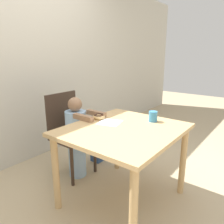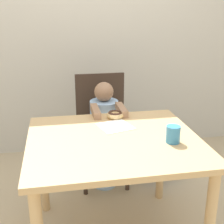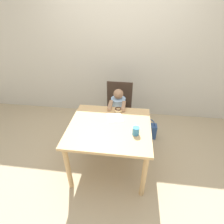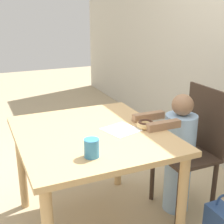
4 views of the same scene
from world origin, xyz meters
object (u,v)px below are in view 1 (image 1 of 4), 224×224
(handbag, at_px, (102,148))
(cup, at_px, (153,116))
(chair, at_px, (69,133))
(child_figure, at_px, (77,138))
(donut, at_px, (99,116))

(handbag, relative_size, cup, 3.87)
(chair, bearing_deg, child_figure, -90.00)
(child_figure, height_order, cup, child_figure)
(donut, distance_m, handbag, 0.86)
(chair, xyz_separation_m, child_figure, (-0.00, -0.12, -0.03))
(child_figure, xyz_separation_m, handbag, (0.50, 0.06, -0.33))
(donut, bearing_deg, handbag, 37.34)
(chair, bearing_deg, donut, -85.88)
(chair, height_order, child_figure, chair)
(child_figure, relative_size, donut, 7.72)
(handbag, bearing_deg, donut, -142.66)
(handbag, bearing_deg, cup, -104.90)
(chair, distance_m, handbag, 0.62)
(chair, distance_m, child_figure, 0.12)
(chair, bearing_deg, cup, -72.59)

